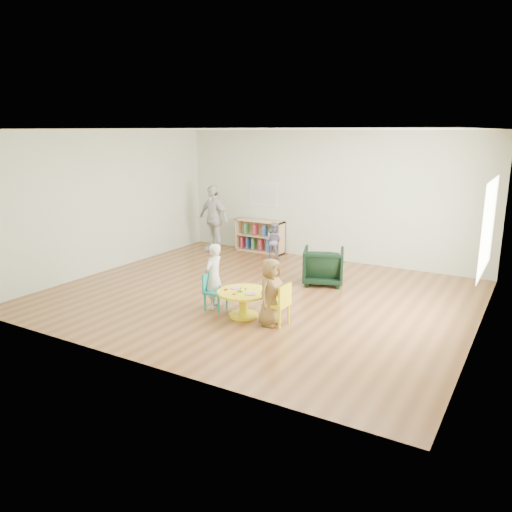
{
  "coord_description": "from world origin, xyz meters",
  "views": [
    {
      "loc": [
        4.13,
        -7.14,
        2.77
      ],
      "look_at": [
        0.13,
        -0.3,
        0.78
      ],
      "focal_mm": 35.0,
      "sensor_mm": 36.0,
      "label": 1
    }
  ],
  "objects_px": {
    "child_right": "(271,292)",
    "toddler": "(273,241)",
    "child_left": "(214,276)",
    "activity_table": "(244,299)",
    "kid_chair_right": "(279,303)",
    "kid_chair_left": "(213,290)",
    "armchair": "(323,266)",
    "bookshelf": "(260,236)",
    "adult_caretaker": "(213,218)"
  },
  "relations": [
    {
      "from": "bookshelf",
      "to": "kid_chair_left",
      "type": "bearing_deg",
      "value": -70.64
    },
    {
      "from": "kid_chair_left",
      "to": "child_left",
      "type": "distance_m",
      "value": 0.22
    },
    {
      "from": "child_left",
      "to": "child_right",
      "type": "relative_size",
      "value": 1.05
    },
    {
      "from": "toddler",
      "to": "child_right",
      "type": "bearing_deg",
      "value": 115.34
    },
    {
      "from": "bookshelf",
      "to": "toddler",
      "type": "xyz_separation_m",
      "value": [
        0.62,
        -0.49,
        0.05
      ]
    },
    {
      "from": "activity_table",
      "to": "bookshelf",
      "type": "xyz_separation_m",
      "value": [
        -1.92,
        3.85,
        0.09
      ]
    },
    {
      "from": "kid_chair_left",
      "to": "adult_caretaker",
      "type": "xyz_separation_m",
      "value": [
        -2.3,
        3.3,
        0.47
      ]
    },
    {
      "from": "child_right",
      "to": "adult_caretaker",
      "type": "height_order",
      "value": "adult_caretaker"
    },
    {
      "from": "activity_table",
      "to": "adult_caretaker",
      "type": "xyz_separation_m",
      "value": [
        -2.88,
        3.32,
        0.51
      ]
    },
    {
      "from": "activity_table",
      "to": "child_left",
      "type": "height_order",
      "value": "child_left"
    },
    {
      "from": "child_left",
      "to": "bookshelf",
      "type": "bearing_deg",
      "value": -159.79
    },
    {
      "from": "activity_table",
      "to": "bookshelf",
      "type": "bearing_deg",
      "value": 116.55
    },
    {
      "from": "kid_chair_left",
      "to": "armchair",
      "type": "height_order",
      "value": "armchair"
    },
    {
      "from": "toddler",
      "to": "adult_caretaker",
      "type": "xyz_separation_m",
      "value": [
        -1.59,
        -0.03,
        0.37
      ]
    },
    {
      "from": "adult_caretaker",
      "to": "bookshelf",
      "type": "bearing_deg",
      "value": 41.54
    },
    {
      "from": "armchair",
      "to": "child_left",
      "type": "bearing_deg",
      "value": 43.93
    },
    {
      "from": "activity_table",
      "to": "bookshelf",
      "type": "distance_m",
      "value": 4.3
    },
    {
      "from": "kid_chair_right",
      "to": "toddler",
      "type": "height_order",
      "value": "toddler"
    },
    {
      "from": "activity_table",
      "to": "kid_chair_left",
      "type": "bearing_deg",
      "value": 177.52
    },
    {
      "from": "child_left",
      "to": "activity_table",
      "type": "bearing_deg",
      "value": 82.4
    },
    {
      "from": "child_left",
      "to": "child_right",
      "type": "xyz_separation_m",
      "value": [
        1.14,
        -0.18,
        -0.03
      ]
    },
    {
      "from": "kid_chair_right",
      "to": "armchair",
      "type": "bearing_deg",
      "value": 9.15
    },
    {
      "from": "armchair",
      "to": "child_left",
      "type": "relative_size",
      "value": 0.7
    },
    {
      "from": "child_left",
      "to": "adult_caretaker",
      "type": "bearing_deg",
      "value": -143.91
    },
    {
      "from": "kid_chair_right",
      "to": "toddler",
      "type": "distance_m",
      "value": 3.88
    },
    {
      "from": "kid_chair_left",
      "to": "kid_chair_right",
      "type": "height_order",
      "value": "kid_chair_right"
    },
    {
      "from": "child_right",
      "to": "toddler",
      "type": "relative_size",
      "value": 1.21
    },
    {
      "from": "activity_table",
      "to": "kid_chair_left",
      "type": "xyz_separation_m",
      "value": [
        -0.58,
        0.03,
        0.04
      ]
    },
    {
      "from": "toddler",
      "to": "bookshelf",
      "type": "bearing_deg",
      "value": -40.6
    },
    {
      "from": "bookshelf",
      "to": "toddler",
      "type": "height_order",
      "value": "toddler"
    },
    {
      "from": "bookshelf",
      "to": "child_right",
      "type": "relative_size",
      "value": 1.19
    },
    {
      "from": "activity_table",
      "to": "kid_chair_right",
      "type": "relative_size",
      "value": 1.31
    },
    {
      "from": "bookshelf",
      "to": "toddler",
      "type": "distance_m",
      "value": 0.8
    },
    {
      "from": "kid_chair_right",
      "to": "adult_caretaker",
      "type": "xyz_separation_m",
      "value": [
        -3.51,
        3.34,
        0.46
      ]
    },
    {
      "from": "bookshelf",
      "to": "adult_caretaker",
      "type": "bearing_deg",
      "value": -151.45
    },
    {
      "from": "kid_chair_left",
      "to": "activity_table",
      "type": "bearing_deg",
      "value": 85.1
    },
    {
      "from": "activity_table",
      "to": "child_right",
      "type": "relative_size",
      "value": 0.81
    },
    {
      "from": "kid_chair_left",
      "to": "adult_caretaker",
      "type": "bearing_deg",
      "value": -147.49
    },
    {
      "from": "kid_chair_right",
      "to": "toddler",
      "type": "relative_size",
      "value": 0.75
    },
    {
      "from": "armchair",
      "to": "child_right",
      "type": "xyz_separation_m",
      "value": [
        0.13,
        -2.28,
        0.16
      ]
    },
    {
      "from": "kid_chair_left",
      "to": "kid_chair_right",
      "type": "relative_size",
      "value": 0.96
    },
    {
      "from": "kid_chair_left",
      "to": "armchair",
      "type": "relative_size",
      "value": 0.8
    },
    {
      "from": "armchair",
      "to": "adult_caretaker",
      "type": "bearing_deg",
      "value": -39.55
    },
    {
      "from": "child_right",
      "to": "bookshelf",
      "type": "bearing_deg",
      "value": 36.84
    },
    {
      "from": "activity_table",
      "to": "toddler",
      "type": "relative_size",
      "value": 0.98
    },
    {
      "from": "kid_chair_left",
      "to": "bookshelf",
      "type": "height_order",
      "value": "bookshelf"
    },
    {
      "from": "activity_table",
      "to": "child_left",
      "type": "bearing_deg",
      "value": 171.35
    },
    {
      "from": "child_right",
      "to": "toddler",
      "type": "bearing_deg",
      "value": 32.82
    },
    {
      "from": "child_right",
      "to": "toddler",
      "type": "xyz_separation_m",
      "value": [
        -1.81,
        3.44,
        -0.09
      ]
    },
    {
      "from": "child_right",
      "to": "toddler",
      "type": "distance_m",
      "value": 3.89
    }
  ]
}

